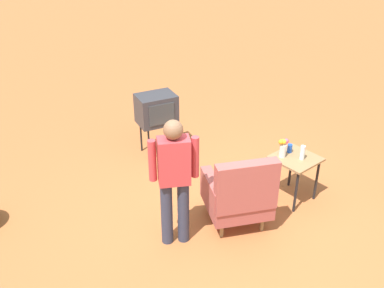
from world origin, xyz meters
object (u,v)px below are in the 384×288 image
armchair (239,193)px  bottle_short_clear (302,153)px  tv_on_stand (156,110)px  soda_can_blue (290,148)px  flower_vase (283,147)px  person_standing (174,176)px  side_table (295,164)px

armchair → bottle_short_clear: (-1.03, 0.13, 0.26)m
tv_on_stand → soda_can_blue: size_ratio=8.44×
flower_vase → armchair: bearing=5.1°
person_standing → tv_on_stand: bearing=-120.6°
side_table → flower_vase: bearing=-47.0°
side_table → soda_can_blue: 0.22m
tv_on_stand → flower_vase: size_ratio=3.89×
bottle_short_clear → person_standing: bearing=-13.0°
armchair → soda_can_blue: bearing=-175.0°
tv_on_stand → bottle_short_clear: (-0.70, 2.32, -0.02)m
armchair → side_table: (-1.01, 0.06, 0.06)m
flower_vase → side_table: bearing=133.0°
armchair → bottle_short_clear: 1.07m
side_table → armchair: bearing=-3.3°
tv_on_stand → side_table: bearing=106.8°
armchair → bottle_short_clear: bearing=172.6°
person_standing → bottle_short_clear: bearing=167.0°
armchair → person_standing: person_standing is taller
armchair → soda_can_blue: size_ratio=8.69×
flower_vase → bottle_short_clear: bearing=124.9°
tv_on_stand → bottle_short_clear: bearing=106.7°
side_table → bottle_short_clear: bearing=105.2°
armchair → flower_vase: bearing=-174.9°
armchair → soda_can_blue: armchair is taller
tv_on_stand → person_standing: bearing=59.4°
side_table → flower_vase: (0.13, -0.14, 0.25)m
armchair → person_standing: 0.95m
bottle_short_clear → armchair: bearing=-7.4°
tv_on_stand → soda_can_blue: (-0.72, 2.10, -0.06)m
tv_on_stand → person_standing: size_ratio=0.63×
tv_on_stand → soda_can_blue: bearing=108.9°
side_table → soda_can_blue: size_ratio=5.40×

